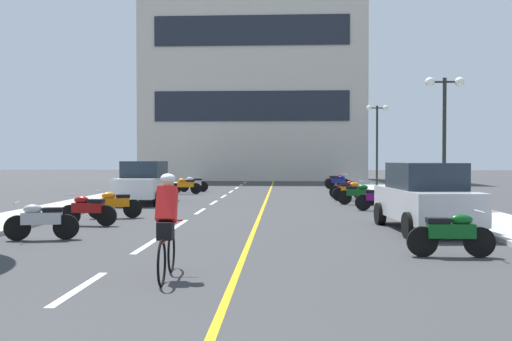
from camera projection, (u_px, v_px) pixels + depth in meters
name	position (u px, v px, depth m)	size (l,w,h in m)	color
ground_plane	(258.00, 205.00, 23.10)	(140.00, 140.00, 0.00)	#38383A
curb_left	(111.00, 198.00, 26.44)	(2.40, 72.00, 0.12)	#A8A8A3
curb_right	(415.00, 199.00, 25.74)	(2.40, 72.00, 0.12)	#A8A8A3
lane_dash_1	(80.00, 288.00, 8.22)	(0.14, 2.20, 0.01)	silver
lane_dash_2	(146.00, 246.00, 12.21)	(0.14, 2.20, 0.01)	silver
lane_dash_3	(180.00, 224.00, 16.20)	(0.14, 2.20, 0.01)	silver
lane_dash_4	(200.00, 211.00, 20.20)	(0.14, 2.20, 0.01)	silver
lane_dash_5	(214.00, 202.00, 24.19)	(0.14, 2.20, 0.01)	silver
lane_dash_6	(224.00, 196.00, 28.19)	(0.14, 2.20, 0.01)	silver
lane_dash_7	(231.00, 192.00, 32.18)	(0.14, 2.20, 0.01)	silver
lane_dash_8	(237.00, 188.00, 36.18)	(0.14, 2.20, 0.01)	silver
lane_dash_9	(241.00, 185.00, 40.17)	(0.14, 2.20, 0.01)	silver
lane_dash_10	(245.00, 183.00, 44.17)	(0.14, 2.20, 0.01)	silver
lane_dash_11	(248.00, 181.00, 48.16)	(0.14, 2.20, 0.01)	silver
centre_line_yellow	(266.00, 199.00, 26.08)	(0.12, 66.00, 0.01)	gold
office_building	(254.00, 63.00, 50.43)	(19.81, 7.17, 21.38)	beige
street_lamp_mid	(444.00, 111.00, 20.57)	(1.46, 0.36, 4.85)	black
street_lamp_far	(377.00, 127.00, 36.94)	(1.46, 0.36, 5.38)	black
parked_car_near	(425.00, 197.00, 14.74)	(2.17, 4.32, 1.82)	black
parked_car_mid	(145.00, 182.00, 23.74)	(1.93, 4.21, 1.82)	black
motorcycle_2	(451.00, 233.00, 10.79)	(1.70, 0.60, 0.92)	black
motorcycle_3	(41.00, 220.00, 13.04)	(1.68, 0.65, 0.92)	black
motorcycle_4	(88.00, 209.00, 15.83)	(1.70, 0.60, 0.92)	black
motorcycle_5	(115.00, 204.00, 17.78)	(1.65, 0.76, 0.92)	black
motorcycle_6	(379.00, 198.00, 20.39)	(1.70, 0.60, 0.92)	black
motorcycle_7	(358.00, 194.00, 22.95)	(1.65, 0.75, 0.92)	black
motorcycle_8	(350.00, 190.00, 25.22)	(1.69, 0.63, 0.92)	black
motorcycle_9	(347.00, 189.00, 26.73)	(1.70, 0.60, 0.92)	black
motorcycle_10	(185.00, 185.00, 29.99)	(1.70, 0.60, 0.92)	black
motorcycle_11	(193.00, 184.00, 31.99)	(1.68, 0.65, 0.92)	black
motorcycle_12	(339.00, 182.00, 35.01)	(1.70, 0.60, 0.92)	black
motorcycle_13	(337.00, 180.00, 37.00)	(1.66, 0.72, 0.92)	black
cyclist_rider	(167.00, 223.00, 8.90)	(0.42, 1.77, 1.71)	black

